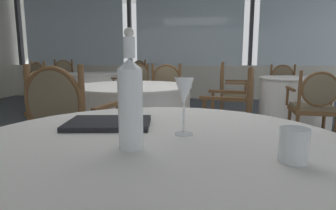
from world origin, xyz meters
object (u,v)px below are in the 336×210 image
object	(u,v)px
dining_chair_0_0	(135,86)
dining_chair_2_3	(235,110)
wine_glass	(184,93)
water_tumbler	(294,145)
dining_chair_2_1	(49,102)
dining_chair_0_3	(46,86)
dining_chair_2_0	(164,93)
dining_chair_2_2	(68,124)
water_bottle	(130,101)
dining_chair_0_1	(135,79)
dining_chair_1_2	(315,103)
dining_chair_1_0	(283,85)
menu_book	(109,123)
dining_chair_1_1	(229,89)
dining_chair_0_2	(67,79)

from	to	relation	value
dining_chair_0_0	dining_chair_2_3	xyz separation A→B (m)	(1.43, -2.01, -0.00)
wine_glass	water_tumbler	bearing A→B (deg)	-37.53
dining_chair_0_0	dining_chair_2_1	xyz separation A→B (m)	(-0.60, -1.64, -0.03)
dining_chair_0_3	dining_chair_2_0	distance (m)	2.06
water_tumbler	dining_chair_2_2	distance (m)	1.53
dining_chair_0_0	dining_chair_2_2	xyz separation A→B (m)	(0.23, -2.84, 0.02)
water_bottle	dining_chair_0_1	xyz separation A→B (m)	(-1.23, 5.19, -0.32)
dining_chair_0_1	dining_chair_2_2	size ratio (longest dim) A/B	1.01
dining_chair_0_1	dining_chair_2_0	size ratio (longest dim) A/B	1.05
water_tumbler	dining_chair_1_2	bearing A→B (deg)	67.80
dining_chair_0_3	dining_chair_2_3	world-z (taller)	dining_chair_0_3
dining_chair_1_0	dining_chair_2_0	world-z (taller)	dining_chair_2_0
menu_book	dining_chair_2_3	xyz separation A→B (m)	(0.68, 1.51, -0.21)
dining_chair_1_0	wine_glass	bearing A→B (deg)	-14.74
water_tumbler	dining_chair_0_3	size ratio (longest dim) A/B	0.09
water_tumbler	dining_chair_2_1	bearing A→B (deg)	131.44
wine_glass	water_tumbler	world-z (taller)	wine_glass
dining_chair_1_1	dining_chair_2_3	xyz separation A→B (m)	(-0.11, -1.75, -0.00)
wine_glass	dining_chair_0_0	size ratio (longest dim) A/B	0.22
wine_glass	dining_chair_2_2	bearing A→B (deg)	137.01
menu_book	dining_chair_2_1	size ratio (longest dim) A/B	0.37
dining_chair_2_2	dining_chair_1_2	bearing A→B (deg)	-43.77
dining_chair_0_0	dining_chair_1_0	bearing A→B (deg)	-135.44
wine_glass	dining_chair_2_3	size ratio (longest dim) A/B	0.22
menu_book	dining_chair_0_3	world-z (taller)	dining_chair_0_3
wine_glass	dining_chair_1_0	bearing A→B (deg)	70.19
dining_chair_2_2	dining_chair_2_3	world-z (taller)	dining_chair_2_2
dining_chair_2_1	dining_chair_1_1	bearing A→B (deg)	43.18
menu_book	dining_chair_0_0	distance (m)	3.61
dining_chair_1_0	dining_chair_2_0	bearing A→B (deg)	-49.69
dining_chair_2_0	dining_chair_1_2	bearing A→B (deg)	85.78
dining_chair_2_1	dining_chair_2_3	distance (m)	2.06
dining_chair_0_2	water_tumbler	bearing A→B (deg)	-26.16
dining_chair_0_3	dining_chair_2_3	size ratio (longest dim) A/B	1.05
water_bottle	dining_chair_2_1	distance (m)	2.65
water_bottle	dining_chair_0_2	distance (m)	5.54
water_bottle	menu_book	size ratio (longest dim) A/B	1.08
menu_book	dining_chair_0_1	xyz separation A→B (m)	(-1.07, 4.92, -0.19)
menu_book	dining_chair_0_3	size ratio (longest dim) A/B	0.33
water_tumbler	dining_chair_0_1	size ratio (longest dim) A/B	0.09
dining_chair_1_0	dining_chair_1_2	size ratio (longest dim) A/B	1.03
water_tumbler	menu_book	xyz separation A→B (m)	(-0.61, 0.33, -0.03)
dining_chair_2_1	dining_chair_0_3	bearing A→B (deg)	132.04
water_tumbler	dining_chair_1_1	distance (m)	3.60
dining_chair_2_3	dining_chair_2_1	bearing A→B (deg)	0.00
dining_chair_1_1	dining_chair_0_0	bearing A→B (deg)	175.49
dining_chair_1_0	dining_chair_2_1	bearing A→B (deg)	-49.89
wine_glass	dining_chair_2_0	distance (m)	2.87
water_tumbler	dining_chair_0_2	distance (m)	5.81
menu_book	water_bottle	bearing A→B (deg)	-66.53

